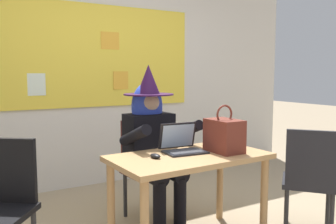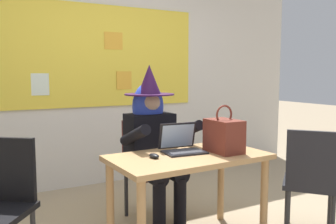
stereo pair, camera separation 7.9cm
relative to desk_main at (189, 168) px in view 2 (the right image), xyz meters
name	(u,v)px [view 2 (the right image)]	position (x,y,z in m)	size (l,w,h in m)	color
wall_back_bulletin	(101,61)	(-0.04, 1.91, 0.88)	(5.86, 2.09, 2.98)	silver
desk_main	(189,168)	(0.00, 0.00, 0.00)	(1.22, 0.70, 0.72)	tan
chair_at_desk	(146,162)	(-0.03, 0.69, -0.10)	(0.45, 0.45, 0.91)	#4C1E19
person_costumed	(153,135)	(-0.03, 0.57, 0.18)	(0.59, 0.69, 1.42)	black
laptop	(182,146)	(0.01, 0.11, 0.16)	(0.34, 0.30, 0.23)	black
computer_mouse	(154,156)	(-0.28, 0.03, 0.12)	(0.06, 0.10, 0.03)	black
handbag	(224,135)	(0.29, -0.06, 0.24)	(0.20, 0.30, 0.38)	maroon
chair_spare_by_window	(1,198)	(-1.30, 0.30, -0.11)	(0.59, 0.59, 0.90)	black
chair_extra_corner	(311,177)	(0.93, -0.38, -0.11)	(0.59, 0.59, 0.91)	black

